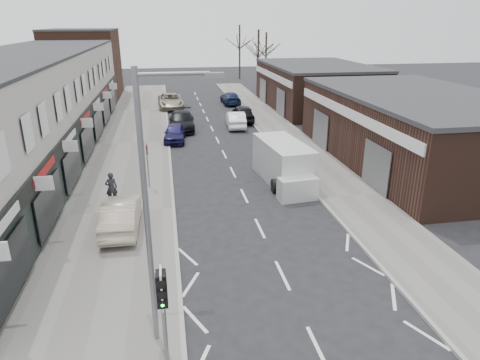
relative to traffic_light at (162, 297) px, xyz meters
name	(u,v)px	position (x,y,z in m)	size (l,w,h in m)	color
ground	(298,308)	(4.40, 2.02, -2.41)	(160.00, 160.00, 0.00)	black
pavement_left	(132,143)	(-2.35, 24.02, -2.35)	(5.50, 64.00, 0.12)	slate
pavement_right	(286,136)	(10.15, 24.02, -2.35)	(3.50, 64.00, 0.12)	slate
shop_terrace_left	(24,108)	(-9.10, 21.52, 1.14)	(8.00, 41.00, 7.10)	#BCB6AC
brick_block_far	(84,65)	(-9.10, 47.02, 1.59)	(8.00, 10.00, 8.00)	#43281C
right_unit_near	(417,130)	(16.90, 16.02, -0.16)	(10.00, 18.00, 4.50)	#382219
right_unit_far	(316,87)	(16.90, 36.02, -0.16)	(10.00, 16.00, 4.50)	#382219
tree_far_a	(258,90)	(13.40, 50.02, -2.41)	(3.60, 3.60, 8.00)	#382D26
tree_far_b	(265,83)	(15.90, 56.02, -2.41)	(3.60, 3.60, 7.50)	#382D26
tree_far_c	(240,79)	(12.90, 62.02, -2.41)	(3.60, 3.60, 8.50)	#382D26
traffic_light	(162,297)	(0.00, 0.00, 0.00)	(0.28, 0.60, 3.10)	slate
street_lamp	(152,201)	(-0.13, 1.22, 2.20)	(2.23, 0.22, 8.00)	slate
warning_sign	(148,152)	(-0.76, 14.02, -0.21)	(0.12, 0.80, 2.70)	slate
white_van	(284,164)	(7.14, 13.83, -1.28)	(2.69, 6.34, 2.39)	silver
sedan_on_pavement	(121,214)	(-1.91, 8.83, -1.57)	(1.54, 4.41, 1.45)	#B0A28D
pedestrian	(111,188)	(-2.65, 12.01, -1.45)	(0.62, 0.40, 1.69)	black
parked_car_left_a	(175,133)	(1.00, 24.26, -1.73)	(1.62, 4.04, 1.38)	#16143F
parked_car_left_b	(182,121)	(1.73, 28.12, -1.63)	(2.19, 5.39, 1.56)	black
parked_car_left_c	(171,101)	(1.00, 38.32, -1.62)	(2.62, 5.69, 1.58)	#9E927E
parked_car_right_a	(236,120)	(6.60, 28.11, -1.69)	(1.53, 4.39, 1.45)	white
parked_car_right_b	(243,113)	(7.66, 30.38, -1.62)	(1.87, 4.66, 1.59)	black
parked_car_right_c	(230,98)	(7.90, 39.69, -1.73)	(1.92, 4.72, 1.37)	#131E3E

